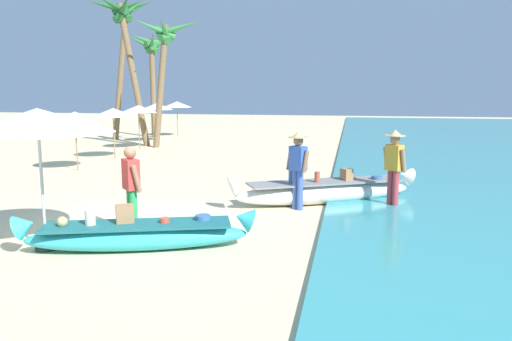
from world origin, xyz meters
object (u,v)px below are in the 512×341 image
object	(u,v)px
boat_white_midground	(325,191)
palm_tree_leaning_seaward	(151,53)
boat_cyan_foreground	(137,234)
person_vendor_assistant	(394,163)
person_tourist_customer	(131,186)
palm_tree_mid_cluster	(122,24)
person_vendor_hatted	(298,164)
palm_tree_far_behind	(165,46)
palm_tree_tall_inland	(125,30)
patio_umbrella_large	(38,121)

from	to	relation	value
boat_white_midground	palm_tree_leaning_seaward	world-z (taller)	palm_tree_leaning_seaward
boat_cyan_foreground	person_vendor_assistant	world-z (taller)	person_vendor_assistant
boat_cyan_foreground	person_tourist_customer	bearing A→B (deg)	119.04
palm_tree_mid_cluster	boat_white_midground	bearing A→B (deg)	-46.82
person_tourist_customer	palm_tree_leaning_seaward	xyz separation A→B (m)	(-6.63, 17.61, 3.53)
boat_white_midground	person_vendor_hatted	bearing A→B (deg)	-128.24
palm_tree_mid_cluster	palm_tree_far_behind	distance (m)	2.43
person_vendor_hatted	palm_tree_tall_inland	xyz separation A→B (m)	(-10.08, 13.48, 4.44)
person_vendor_hatted	palm_tree_far_behind	world-z (taller)	palm_tree_far_behind
patio_umbrella_large	palm_tree_far_behind	bearing A→B (deg)	102.34
boat_cyan_foreground	palm_tree_mid_cluster	world-z (taller)	palm_tree_mid_cluster
person_vendor_hatted	palm_tree_tall_inland	bearing A→B (deg)	126.78
person_tourist_customer	palm_tree_tall_inland	xyz separation A→B (m)	(-7.35, 16.09, 4.52)
palm_tree_tall_inland	person_vendor_assistant	bearing A→B (deg)	-47.01
boat_cyan_foreground	boat_white_midground	size ratio (longest dim) A/B	0.90
palm_tree_tall_inland	palm_tree_leaning_seaward	world-z (taller)	palm_tree_tall_inland
palm_tree_leaning_seaward	palm_tree_mid_cluster	distance (m)	4.09
person_vendor_assistant	palm_tree_mid_cluster	world-z (taller)	palm_tree_mid_cluster
person_tourist_customer	palm_tree_tall_inland	bearing A→B (deg)	114.55
palm_tree_far_behind	palm_tree_mid_cluster	bearing A→B (deg)	168.29
boat_cyan_foreground	patio_umbrella_large	world-z (taller)	patio_umbrella_large
boat_white_midground	person_vendor_assistant	distance (m)	1.70
boat_white_midground	palm_tree_mid_cluster	xyz separation A→B (m)	(-9.69, 10.32, 5.16)
boat_cyan_foreground	palm_tree_far_behind	distance (m)	15.26
palm_tree_leaning_seaward	palm_tree_mid_cluster	xyz separation A→B (m)	(0.24, -3.96, 1.00)
palm_tree_tall_inland	boat_white_midground	bearing A→B (deg)	-50.16
person_vendor_hatted	patio_umbrella_large	bearing A→B (deg)	-136.77
person_tourist_customer	palm_tree_leaning_seaward	bearing A→B (deg)	110.62
palm_tree_mid_cluster	boat_cyan_foreground	bearing A→B (deg)	-64.72
patio_umbrella_large	palm_tree_tall_inland	xyz separation A→B (m)	(-6.24, 17.09, 3.31)
boat_white_midground	palm_tree_far_behind	size ratio (longest dim) A/B	0.77
person_vendor_assistant	palm_tree_far_behind	world-z (taller)	palm_tree_far_behind
person_vendor_assistant	palm_tree_mid_cluster	size ratio (longest dim) A/B	0.26
person_tourist_customer	palm_tree_far_behind	xyz separation A→B (m)	(-4.21, 13.20, 3.53)
person_vendor_assistant	person_tourist_customer	bearing A→B (deg)	-147.66
boat_white_midground	palm_tree_far_behind	distance (m)	13.09
person_tourist_customer	person_vendor_assistant	world-z (taller)	person_vendor_assistant
boat_white_midground	patio_umbrella_large	distance (m)	6.45
boat_cyan_foreground	patio_umbrella_large	bearing A→B (deg)	-169.50
patio_umbrella_large	palm_tree_tall_inland	size ratio (longest dim) A/B	0.35
palm_tree_far_behind	patio_umbrella_large	bearing A→B (deg)	-77.66
boat_cyan_foreground	person_vendor_hatted	bearing A→B (deg)	55.03
palm_tree_tall_inland	palm_tree_far_behind	world-z (taller)	palm_tree_tall_inland
boat_cyan_foreground	palm_tree_far_behind	world-z (taller)	palm_tree_far_behind
person_vendor_hatted	person_vendor_assistant	size ratio (longest dim) A/B	0.98
boat_white_midground	palm_tree_far_behind	world-z (taller)	palm_tree_far_behind
boat_cyan_foreground	person_tourist_customer	size ratio (longest dim) A/B	2.37
boat_white_midground	patio_umbrella_large	bearing A→B (deg)	-135.51
person_vendor_hatted	person_vendor_assistant	distance (m)	2.12
person_vendor_assistant	palm_tree_tall_inland	size ratio (longest dim) A/B	0.25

